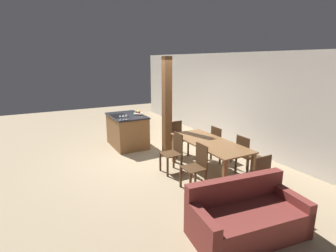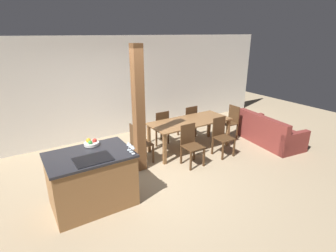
{
  "view_description": "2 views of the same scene",
  "coord_description": "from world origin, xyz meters",
  "views": [
    {
      "loc": [
        -4.15,
        -2.77,
        2.96
      ],
      "look_at": [
        0.6,
        0.2,
        0.95
      ],
      "focal_mm": 24.0,
      "sensor_mm": 36.0,
      "label": 1
    },
    {
      "loc": [
        5.52,
        -2.93,
        2.57
      ],
      "look_at": [
        0.6,
        0.2,
        0.95
      ],
      "focal_mm": 35.0,
      "sensor_mm": 36.0,
      "label": 2
    }
  ],
  "objects": [
    {
      "name": "wine_glass_middle",
      "position": [
        -0.78,
        -0.48,
        1.0
      ],
      "size": [
        0.07,
        0.07,
        0.15
      ],
      "color": "silver",
      "rests_on": "kitchen_island"
    },
    {
      "name": "wine_glass_far",
      "position": [
        -0.78,
        -0.4,
        1.0
      ],
      "size": [
        0.07,
        0.07,
        0.15
      ],
      "color": "silver",
      "rests_on": "kitchen_island"
    },
    {
      "name": "dining_chair_foot_end",
      "position": [
        2.88,
        0.63,
        0.47
      ],
      "size": [
        0.4,
        0.4,
        0.9
      ],
      "rotation": [
        0.0,
        0.0,
        -1.57
      ],
      "color": "#472D19",
      "rests_on": "ground_plane"
    },
    {
      "name": "dining_chair_far_left",
      "position": [
        0.96,
        1.38,
        0.47
      ],
      "size": [
        0.4,
        0.4,
        0.9
      ],
      "rotation": [
        0.0,
        0.0,
        3.14
      ],
      "color": "#472D19",
      "rests_on": "ground_plane"
    },
    {
      "name": "ground_plane",
      "position": [
        0.0,
        0.0,
        0.0
      ],
      "size": [
        16.0,
        16.0,
        0.0
      ],
      "primitive_type": "plane",
      "color": "#9E896B"
    },
    {
      "name": "fruit_bowl",
      "position": [
        -1.48,
        -0.07,
        0.93
      ],
      "size": [
        0.25,
        0.25,
        0.11
      ],
      "color": "silver",
      "rests_on": "kitchen_island"
    },
    {
      "name": "dining_chair_head_end",
      "position": [
        0.0,
        0.63,
        0.47
      ],
      "size": [
        0.4,
        0.4,
        0.9
      ],
      "rotation": [
        0.0,
        0.0,
        1.57
      ],
      "color": "#472D19",
      "rests_on": "ground_plane"
    },
    {
      "name": "couch",
      "position": [
        3.58,
        -0.15,
        0.27
      ],
      "size": [
        0.92,
        1.71,
        0.78
      ],
      "rotation": [
        0.0,
        0.0,
        1.63
      ],
      "color": "maroon",
      "rests_on": "ground_plane"
    },
    {
      "name": "wall_back",
      "position": [
        0.0,
        2.65,
        1.35
      ],
      "size": [
        11.2,
        0.08,
        2.7
      ],
      "color": "silver",
      "rests_on": "ground_plane"
    },
    {
      "name": "dining_chair_near_left",
      "position": [
        0.96,
        -0.11,
        0.47
      ],
      "size": [
        0.4,
        0.4,
        0.9
      ],
      "color": "#472D19",
      "rests_on": "ground_plane"
    },
    {
      "name": "wine_glass_near",
      "position": [
        -0.78,
        -0.56,
        1.0
      ],
      "size": [
        0.07,
        0.07,
        0.15
      ],
      "color": "silver",
      "rests_on": "kitchen_island"
    },
    {
      "name": "timber_post",
      "position": [
        0.07,
        0.59,
        1.29
      ],
      "size": [
        0.2,
        0.2,
        2.59
      ],
      "color": "brown",
      "rests_on": "ground_plane"
    },
    {
      "name": "kitchen_island",
      "position": [
        -1.4,
        -0.27,
        0.44
      ],
      "size": [
        1.37,
        0.73,
        0.89
      ],
      "color": "olive",
      "rests_on": "ground_plane"
    },
    {
      "name": "dining_chair_near_right",
      "position": [
        1.92,
        -0.11,
        0.47
      ],
      "size": [
        0.4,
        0.4,
        0.9
      ],
      "color": "#472D19",
      "rests_on": "ground_plane"
    },
    {
      "name": "dining_chair_far_right",
      "position": [
        1.92,
        1.38,
        0.47
      ],
      "size": [
        0.4,
        0.4,
        0.9
      ],
      "rotation": [
        0.0,
        0.0,
        3.14
      ],
      "color": "#472D19",
      "rests_on": "ground_plane"
    },
    {
      "name": "dining_table",
      "position": [
        1.44,
        0.63,
        0.69
      ],
      "size": [
        2.13,
        1.04,
        0.78
      ],
      "color": "brown",
      "rests_on": "ground_plane"
    }
  ]
}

